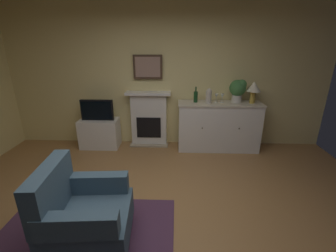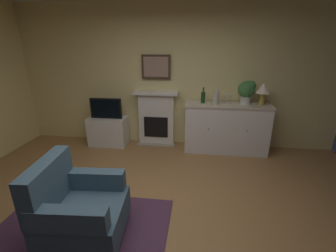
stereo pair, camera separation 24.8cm
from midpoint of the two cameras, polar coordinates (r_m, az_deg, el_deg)
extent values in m
cube|color=#9E7042|center=(3.01, -5.17, -23.38)|extent=(6.25, 4.83, 0.10)
cube|color=#EAD68C|center=(4.61, -2.06, 11.83)|extent=(6.25, 0.06, 2.72)
cube|color=#4C2D47|center=(2.92, -23.35, -25.46)|extent=(1.95, 1.54, 0.02)
cube|color=white|center=(4.72, -6.16, 1.52)|extent=(0.70, 0.18, 1.05)
cube|color=tan|center=(4.82, -6.10, -4.62)|extent=(0.77, 0.20, 0.03)
cube|color=black|center=(4.68, -6.26, -0.42)|extent=(0.48, 0.02, 0.42)
cube|color=white|center=(4.55, -6.47, 7.98)|extent=(0.87, 0.27, 0.05)
cube|color=#473323|center=(4.54, -6.58, 14.15)|extent=(0.55, 0.03, 0.45)
cube|color=#9E7A6B|center=(4.53, -6.61, 14.13)|extent=(0.47, 0.01, 0.37)
cube|color=white|center=(4.58, 10.72, -0.29)|extent=(1.53, 0.45, 0.91)
cube|color=beige|center=(4.44, 11.11, 5.39)|extent=(1.56, 0.48, 0.03)
sphere|color=brown|center=(4.30, 6.77, -0.55)|extent=(0.02, 0.02, 0.02)
sphere|color=brown|center=(4.40, 15.54, -0.64)|extent=(0.02, 0.02, 0.02)
cylinder|color=#B79338|center=(4.54, 18.54, 6.67)|extent=(0.10, 0.10, 0.22)
cone|color=#EFE5C6|center=(4.50, 18.82, 9.14)|extent=(0.26, 0.26, 0.18)
cylinder|color=#193F1E|center=(4.40, 5.18, 7.09)|extent=(0.08, 0.08, 0.20)
cylinder|color=#193F1E|center=(4.37, 5.24, 8.95)|extent=(0.03, 0.03, 0.09)
cylinder|color=silver|center=(4.46, 10.09, 5.74)|extent=(0.06, 0.06, 0.00)
cylinder|color=silver|center=(4.44, 10.12, 6.33)|extent=(0.01, 0.01, 0.09)
cone|color=silver|center=(4.43, 10.19, 7.34)|extent=(0.07, 0.07, 0.07)
cylinder|color=silver|center=(4.47, 11.50, 5.68)|extent=(0.06, 0.06, 0.00)
cylinder|color=silver|center=(4.46, 11.54, 6.27)|extent=(0.01, 0.01, 0.09)
cone|color=silver|center=(4.44, 11.61, 7.28)|extent=(0.07, 0.07, 0.07)
cylinder|color=beige|center=(4.33, 8.30, 7.02)|extent=(0.11, 0.11, 0.24)
sphere|color=beige|center=(4.30, 8.38, 8.58)|extent=(0.08, 0.08, 0.08)
cube|color=white|center=(4.88, -17.74, -1.70)|extent=(0.75, 0.42, 0.57)
cube|color=black|center=(4.71, -18.44, 3.73)|extent=(0.62, 0.06, 0.40)
cube|color=black|center=(4.68, -18.57, 3.61)|extent=(0.57, 0.01, 0.35)
cylinder|color=beige|center=(4.53, 14.95, 6.47)|extent=(0.18, 0.18, 0.14)
sphere|color=#3D753D|center=(4.48, 15.17, 8.95)|extent=(0.30, 0.30, 0.30)
sphere|color=#3D753D|center=(4.46, 16.10, 9.72)|extent=(0.18, 0.18, 0.18)
cube|color=#3F596B|center=(2.74, -21.13, -21.45)|extent=(0.86, 0.82, 0.32)
cube|color=#3F596B|center=(2.62, -29.31, -13.67)|extent=(0.22, 0.77, 0.50)
cube|color=#3F596B|center=(2.34, -24.53, -21.45)|extent=(0.73, 0.20, 0.22)
cube|color=#3F596B|center=(2.82, -19.82, -13.07)|extent=(0.73, 0.20, 0.22)
cylinder|color=#473323|center=(3.02, -12.09, -21.00)|extent=(0.05, 0.05, 0.10)
cylinder|color=#473323|center=(3.21, -24.92, -19.93)|extent=(0.05, 0.05, 0.10)
camera|label=1|loc=(0.12, -92.40, -0.87)|focal=24.89mm
camera|label=2|loc=(0.12, 87.60, 0.87)|focal=24.89mm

